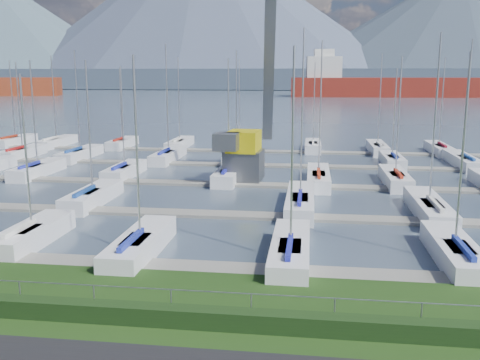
# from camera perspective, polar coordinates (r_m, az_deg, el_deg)

# --- Properties ---
(water) EXTENTS (800.00, 540.00, 0.20)m
(water) POSITION_cam_1_polar(r_m,az_deg,el_deg) (278.29, 6.81, 9.23)
(water) COLOR #425061
(hedge) EXTENTS (80.00, 0.70, 0.70)m
(hedge) POSITION_cam_1_polar(r_m,az_deg,el_deg) (20.12, -4.79, -14.39)
(hedge) COLOR #1A3212
(hedge) RESTS_ON grass
(fence) EXTENTS (80.00, 0.04, 0.04)m
(fence) POSITION_cam_1_polar(r_m,az_deg,el_deg) (20.13, -4.59, -11.72)
(fence) COLOR gray
(fence) RESTS_ON grass
(foothill) EXTENTS (900.00, 80.00, 12.00)m
(foothill) POSITION_cam_1_polar(r_m,az_deg,el_deg) (348.14, 7.01, 10.67)
(foothill) COLOR #455365
(foothill) RESTS_ON water
(mountains) EXTENTS (1190.00, 360.00, 115.00)m
(mountains) POSITION_cam_1_polar(r_m,az_deg,el_deg) (424.41, 8.30, 16.23)
(mountains) COLOR #465566
(mountains) RESTS_ON water
(docks) EXTENTS (90.00, 41.60, 0.25)m
(docks) POSITION_cam_1_polar(r_m,az_deg,el_deg) (45.24, 2.33, -0.57)
(docks) COLOR gray
(docks) RESTS_ON water
(crane) EXTENTS (5.18, 13.29, 22.35)m
(crane) POSITION_cam_1_polar(r_m,az_deg,el_deg) (47.50, 1.16, 6.77)
(crane) COLOR #505257
(crane) RESTS_ON water
(cargo_ship_mid) EXTENTS (89.28, 21.72, 21.50)m
(cargo_ship_mid) POSITION_cam_1_polar(r_m,az_deg,el_deg) (232.93, 15.50, 9.53)
(cargo_ship_mid) COLOR maroon
(cargo_ship_mid) RESTS_ON water
(sailboat_fleet) EXTENTS (74.08, 49.75, 12.98)m
(sailboat_fleet) POSITION_cam_1_polar(r_m,az_deg,el_deg) (47.76, -0.31, 6.82)
(sailboat_fleet) COLOR silver
(sailboat_fleet) RESTS_ON water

